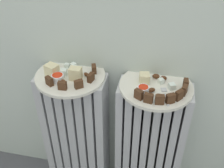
# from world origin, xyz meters

# --- Properties ---
(radiator_left) EXTENTS (0.29, 0.12, 0.65)m
(radiator_left) POSITION_xyz_m (-0.17, 0.28, 0.32)
(radiator_left) COLOR #B2B2B7
(radiator_left) RESTS_ON ground_plane
(radiator_right) EXTENTS (0.29, 0.12, 0.65)m
(radiator_right) POSITION_xyz_m (0.17, 0.28, 0.32)
(radiator_right) COLOR #B2B2B7
(radiator_right) RESTS_ON ground_plane
(plate_left) EXTENTS (0.27, 0.27, 0.01)m
(plate_left) POSITION_xyz_m (-0.17, 0.28, 0.66)
(plate_left) COLOR silver
(plate_left) RESTS_ON radiator_left
(plate_right) EXTENTS (0.27, 0.27, 0.01)m
(plate_right) POSITION_xyz_m (0.17, 0.28, 0.66)
(plate_right) COLOR silver
(plate_right) RESTS_ON radiator_right
(dark_cake_slice_left_0) EXTENTS (0.03, 0.03, 0.03)m
(dark_cake_slice_left_0) POSITION_xyz_m (-0.22, 0.20, 0.68)
(dark_cake_slice_left_0) COLOR #472B19
(dark_cake_slice_left_0) RESTS_ON plate_left
(dark_cake_slice_left_1) EXTENTS (0.03, 0.02, 0.03)m
(dark_cake_slice_left_1) POSITION_xyz_m (-0.16, 0.19, 0.68)
(dark_cake_slice_left_1) COLOR #472B19
(dark_cake_slice_left_1) RESTS_ON plate_left
(dark_cake_slice_left_2) EXTENTS (0.03, 0.03, 0.03)m
(dark_cake_slice_left_2) POSITION_xyz_m (-0.11, 0.21, 0.68)
(dark_cake_slice_left_2) COLOR #472B19
(dark_cake_slice_left_2) RESTS_ON plate_left
(dark_cake_slice_left_3) EXTENTS (0.02, 0.03, 0.03)m
(dark_cake_slice_left_3) POSITION_xyz_m (-0.08, 0.26, 0.68)
(dark_cake_slice_left_3) COLOR #472B19
(dark_cake_slice_left_3) RESTS_ON plate_left
(dark_cake_slice_left_4) EXTENTS (0.03, 0.03, 0.03)m
(dark_cake_slice_left_4) POSITION_xyz_m (-0.08, 0.31, 0.68)
(dark_cake_slice_left_4) COLOR #472B19
(dark_cake_slice_left_4) RESTS_ON plate_left
(marble_cake_slice_left_0) EXTENTS (0.06, 0.05, 0.05)m
(marble_cake_slice_left_0) POSITION_xyz_m (-0.23, 0.26, 0.69)
(marble_cake_slice_left_0) COLOR beige
(marble_cake_slice_left_0) RESTS_ON plate_left
(marble_cake_slice_left_1) EXTENTS (0.05, 0.03, 0.05)m
(marble_cake_slice_left_1) POSITION_xyz_m (-0.13, 0.26, 0.69)
(marble_cake_slice_left_1) COLOR beige
(marble_cake_slice_left_1) RESTS_ON plate_left
(turkish_delight_left_0) EXTENTS (0.03, 0.03, 0.02)m
(turkish_delight_left_0) POSITION_xyz_m (-0.17, 0.33, 0.67)
(turkish_delight_left_0) COLOR white
(turkish_delight_left_0) RESTS_ON plate_left
(turkish_delight_left_1) EXTENTS (0.03, 0.03, 0.02)m
(turkish_delight_left_1) POSITION_xyz_m (-0.19, 0.27, 0.68)
(turkish_delight_left_1) COLOR white
(turkish_delight_left_1) RESTS_ON plate_left
(turkish_delight_left_2) EXTENTS (0.03, 0.03, 0.02)m
(turkish_delight_left_2) POSITION_xyz_m (-0.15, 0.30, 0.68)
(turkish_delight_left_2) COLOR white
(turkish_delight_left_2) RESTS_ON plate_left
(turkish_delight_left_3) EXTENTS (0.02, 0.02, 0.02)m
(turkish_delight_left_3) POSITION_xyz_m (-0.19, 0.32, 0.67)
(turkish_delight_left_3) COLOR white
(turkish_delight_left_3) RESTS_ON plate_left
(medjool_date_left_0) EXTENTS (0.03, 0.03, 0.02)m
(medjool_date_left_0) POSITION_xyz_m (-0.14, 0.36, 0.67)
(medjool_date_left_0) COLOR #4C2814
(medjool_date_left_0) RESTS_ON plate_left
(medjool_date_left_1) EXTENTS (0.02, 0.03, 0.01)m
(medjool_date_left_1) POSITION_xyz_m (-0.23, 0.31, 0.67)
(medjool_date_left_1) COLOR #4C2814
(medjool_date_left_1) RESTS_ON plate_left
(medjool_date_left_2) EXTENTS (0.03, 0.03, 0.01)m
(medjool_date_left_2) POSITION_xyz_m (-0.10, 0.28, 0.67)
(medjool_date_left_2) COLOR #4C2814
(medjool_date_left_2) RESTS_ON plate_left
(medjool_date_left_3) EXTENTS (0.03, 0.03, 0.02)m
(medjool_date_left_3) POSITION_xyz_m (-0.17, 0.22, 0.67)
(medjool_date_left_3) COLOR #4C2814
(medjool_date_left_3) RESTS_ON plate_left
(jam_bowl_left) EXTENTS (0.05, 0.05, 0.03)m
(jam_bowl_left) POSITION_xyz_m (-0.20, 0.23, 0.68)
(jam_bowl_left) COLOR white
(jam_bowl_left) RESTS_ON plate_left
(dark_cake_slice_right_0) EXTENTS (0.03, 0.03, 0.04)m
(dark_cake_slice_right_0) POSITION_xyz_m (0.11, 0.19, 0.68)
(dark_cake_slice_right_0) COLOR #472B19
(dark_cake_slice_right_0) RESTS_ON plate_right
(dark_cake_slice_right_1) EXTENTS (0.03, 0.02, 0.04)m
(dark_cake_slice_right_1) POSITION_xyz_m (0.15, 0.18, 0.68)
(dark_cake_slice_right_1) COLOR #472B19
(dark_cake_slice_right_1) RESTS_ON plate_right
(dark_cake_slice_right_2) EXTENTS (0.03, 0.02, 0.04)m
(dark_cake_slice_right_2) POSITION_xyz_m (0.18, 0.18, 0.68)
(dark_cake_slice_right_2) COLOR #472B19
(dark_cake_slice_right_2) RESTS_ON plate_right
(dark_cake_slice_right_3) EXTENTS (0.03, 0.03, 0.04)m
(dark_cake_slice_right_3) POSITION_xyz_m (0.22, 0.19, 0.68)
(dark_cake_slice_right_3) COLOR #472B19
(dark_cake_slice_right_3) RESTS_ON plate_right
(dark_cake_slice_right_4) EXTENTS (0.03, 0.03, 0.04)m
(dark_cake_slice_right_4) POSITION_xyz_m (0.25, 0.22, 0.68)
(dark_cake_slice_right_4) COLOR #472B19
(dark_cake_slice_right_4) RESTS_ON plate_right
(dark_cake_slice_right_5) EXTENTS (0.02, 0.03, 0.04)m
(dark_cake_slice_right_5) POSITION_xyz_m (0.26, 0.25, 0.68)
(dark_cake_slice_right_5) COLOR #472B19
(dark_cake_slice_right_5) RESTS_ON plate_right
(dark_cake_slice_right_6) EXTENTS (0.02, 0.03, 0.04)m
(dark_cake_slice_right_6) POSITION_xyz_m (0.27, 0.29, 0.68)
(dark_cake_slice_right_6) COLOR #472B19
(dark_cake_slice_right_6) RESTS_ON plate_right
(marble_cake_slice_right_0) EXTENTS (0.04, 0.04, 0.04)m
(marble_cake_slice_right_0) POSITION_xyz_m (0.12, 0.29, 0.68)
(marble_cake_slice_right_0) COLOR beige
(marble_cake_slice_right_0) RESTS_ON plate_right
(turkish_delight_right_0) EXTENTS (0.03, 0.03, 0.02)m
(turkish_delight_right_0) POSITION_xyz_m (0.22, 0.27, 0.68)
(turkish_delight_right_0) COLOR white
(turkish_delight_right_0) RESTS_ON plate_right
(turkish_delight_right_1) EXTENTS (0.03, 0.03, 0.02)m
(turkish_delight_right_1) POSITION_xyz_m (0.18, 0.30, 0.67)
(turkish_delight_right_1) COLOR white
(turkish_delight_right_1) RESTS_ON plate_right
(medjool_date_right_0) EXTENTS (0.02, 0.02, 0.02)m
(medjool_date_right_0) POSITION_xyz_m (0.19, 0.32, 0.67)
(medjool_date_right_0) COLOR #4C2814
(medjool_date_right_0) RESTS_ON plate_right
(medjool_date_right_1) EXTENTS (0.03, 0.02, 0.02)m
(medjool_date_right_1) POSITION_xyz_m (0.18, 0.21, 0.67)
(medjool_date_right_1) COLOR #4C2814
(medjool_date_right_1) RESTS_ON plate_right
(medjool_date_right_2) EXTENTS (0.03, 0.03, 0.02)m
(medjool_date_right_2) POSITION_xyz_m (0.15, 0.24, 0.67)
(medjool_date_right_2) COLOR #4C2814
(medjool_date_right_2) RESTS_ON plate_right
(medjool_date_right_3) EXTENTS (0.03, 0.02, 0.02)m
(medjool_date_right_3) POSITION_xyz_m (0.16, 0.32, 0.67)
(medjool_date_right_3) COLOR #4C2814
(medjool_date_right_3) RESTS_ON plate_right
(jam_bowl_right) EXTENTS (0.04, 0.04, 0.03)m
(jam_bowl_right) POSITION_xyz_m (0.12, 0.23, 0.68)
(jam_bowl_right) COLOR white
(jam_bowl_right) RESTS_ON plate_right
(fork) EXTENTS (0.04, 0.10, 0.00)m
(fork) POSITION_xyz_m (0.20, 0.23, 0.67)
(fork) COLOR #B7B7BC
(fork) RESTS_ON plate_right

